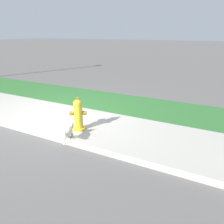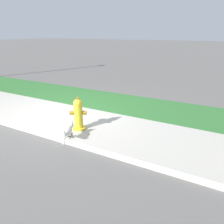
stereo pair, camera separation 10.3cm
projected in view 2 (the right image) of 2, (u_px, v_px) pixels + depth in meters
ground_plane at (57, 116)px, 5.70m from camera, size 120.00×120.00×0.00m
sidewalk_pavement at (57, 116)px, 5.70m from camera, size 18.00×1.82×0.01m
grass_verge at (96, 99)px, 7.23m from camera, size 18.00×1.90×0.01m
street_curb at (26, 128)px, 4.87m from camera, size 18.00×0.16×0.12m
fire_hydrant_across_street at (78, 114)px, 4.83m from camera, size 0.36×0.35×0.75m
small_white_dog at (68, 130)px, 4.37m from camera, size 0.31×0.47×0.38m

